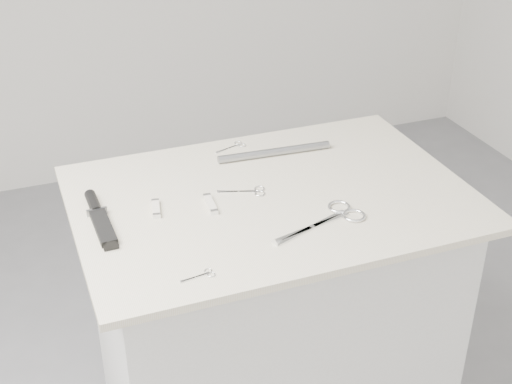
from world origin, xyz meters
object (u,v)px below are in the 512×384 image
object	(u,v)px
embroidery_scissors_a	(250,191)
tiny_scissors	(202,275)
large_shears	(334,217)
sheathed_knife	(99,216)
pocket_knife_a	(210,204)
pocket_knife_b	(156,209)
embroidery_scissors_b	(234,146)
plinth	(270,336)
metal_rail	(274,152)

from	to	relation	value
embroidery_scissors_a	tiny_scissors	bearing A→B (deg)	-107.36
large_shears	sheathed_knife	world-z (taller)	sheathed_knife
pocket_knife_a	pocket_knife_b	world-z (taller)	pocket_knife_a
pocket_knife_a	large_shears	bearing A→B (deg)	-116.60
embroidery_scissors_b	pocket_knife_a	distance (m)	0.34
sheathed_knife	pocket_knife_a	size ratio (longest dim) A/B	2.65
sheathed_knife	pocket_knife_a	distance (m)	0.27
plinth	embroidery_scissors_a	bearing A→B (deg)	145.20
metal_rail	large_shears	bearing A→B (deg)	-88.28
sheathed_knife	pocket_knife_a	world-z (taller)	sheathed_knife
embroidery_scissors_a	tiny_scissors	distance (m)	0.37
large_shears	metal_rail	distance (m)	0.36
metal_rail	pocket_knife_a	bearing A→B (deg)	-141.48
large_shears	pocket_knife_a	world-z (taller)	pocket_knife_a
large_shears	embroidery_scissors_a	size ratio (longest dim) A/B	2.08
embroidery_scissors_b	pocket_knife_a	world-z (taller)	pocket_knife_a
plinth	large_shears	bearing A→B (deg)	-57.91
plinth	pocket_knife_b	distance (m)	0.56
large_shears	tiny_scissors	bearing A→B (deg)	179.60
embroidery_scissors_b	metal_rail	size ratio (longest dim) A/B	0.30
plinth	pocket_knife_b	size ratio (longest dim) A/B	11.28
tiny_scissors	metal_rail	bearing A→B (deg)	44.45
plinth	embroidery_scissors_b	bearing A→B (deg)	89.82
large_shears	embroidery_scissors_b	world-z (taller)	large_shears
pocket_knife_a	sheathed_knife	bearing A→B (deg)	86.75
pocket_knife_a	metal_rail	distance (m)	0.32
embroidery_scissors_a	embroidery_scissors_b	size ratio (longest dim) A/B	1.23
tiny_scissors	pocket_knife_a	world-z (taller)	pocket_knife_a
sheathed_knife	tiny_scissors	bearing A→B (deg)	-153.16
pocket_knife_a	metal_rail	world-z (taller)	metal_rail
sheathed_knife	metal_rail	world-z (taller)	sheathed_knife
embroidery_scissors_a	metal_rail	world-z (taller)	metal_rail
large_shears	embroidery_scissors_b	bearing A→B (deg)	85.13
tiny_scissors	pocket_knife_b	distance (m)	0.30
large_shears	tiny_scissors	xyz separation A→B (m)	(-0.37, -0.11, -0.00)
pocket_knife_a	plinth	bearing A→B (deg)	-85.99
tiny_scissors	metal_rail	xyz separation A→B (m)	(0.36, 0.47, 0.01)
tiny_scissors	sheathed_knife	world-z (taller)	sheathed_knife
embroidery_scissors_b	pocket_knife_b	size ratio (longest dim) A/B	1.24
large_shears	embroidery_scissors_a	distance (m)	0.24
sheathed_knife	metal_rail	bearing A→B (deg)	-74.02
tiny_scissors	pocket_knife_b	world-z (taller)	pocket_knife_b
plinth	embroidery_scissors_b	distance (m)	0.56
large_shears	metal_rail	bearing A→B (deg)	74.63
pocket_knife_a	metal_rail	xyz separation A→B (m)	(0.25, 0.20, 0.01)
metal_rail	plinth	bearing A→B (deg)	-113.51
embroidery_scissors_b	metal_rail	distance (m)	0.13
plinth	metal_rail	world-z (taller)	metal_rail
large_shears	pocket_knife_a	xyz separation A→B (m)	(-0.26, 0.16, 0.00)
embroidery_scissors_b	pocket_knife_a	bearing A→B (deg)	-137.93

